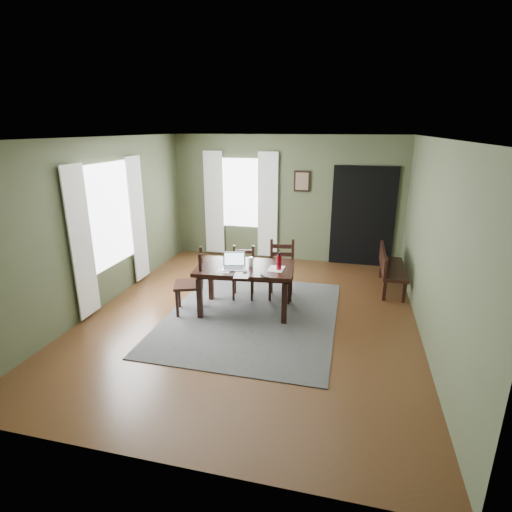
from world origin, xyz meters
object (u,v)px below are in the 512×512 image
(chair_end, at_px, (192,283))
(chair_back_right, at_px, (281,270))
(chair_back_left, at_px, (243,273))
(laptop, at_px, (234,264))
(dining_table, at_px, (245,272))
(bench, at_px, (389,266))
(water_bottle, at_px, (279,262))

(chair_end, bearing_deg, chair_back_right, 107.29)
(chair_back_left, distance_m, laptop, 0.77)
(dining_table, distance_m, chair_end, 0.85)
(chair_end, distance_m, laptop, 0.74)
(dining_table, relative_size, chair_end, 1.55)
(bench, distance_m, water_bottle, 2.37)
(chair_back_right, xyz_separation_m, laptop, (-0.60, -0.81, 0.34))
(chair_back_right, height_order, laptop, same)
(chair_end, bearing_deg, water_bottle, 79.50)
(dining_table, height_order, laptop, laptop)
(chair_end, height_order, water_bottle, chair_end)
(dining_table, relative_size, laptop, 3.98)
(chair_back_left, xyz_separation_m, bench, (2.48, 0.96, 0.01))
(dining_table, xyz_separation_m, water_bottle, (0.54, -0.02, 0.22))
(chair_back_left, relative_size, laptop, 2.21)
(chair_back_right, bearing_deg, chair_back_left, -173.40)
(chair_back_left, height_order, chair_back_right, chair_back_right)
(dining_table, distance_m, bench, 2.76)
(bench, bearing_deg, chair_end, 119.39)
(laptop, height_order, water_bottle, water_bottle)
(dining_table, bearing_deg, chair_end, -169.60)
(water_bottle, bearing_deg, chair_back_left, 141.61)
(laptop, bearing_deg, chair_back_right, 40.05)
(chair_end, bearing_deg, chair_back_left, 122.36)
(chair_back_left, height_order, bench, chair_back_left)
(bench, bearing_deg, chair_back_left, 111.18)
(chair_back_left, relative_size, water_bottle, 3.32)
(dining_table, bearing_deg, chair_back_left, 102.71)
(chair_end, distance_m, chair_back_left, 1.00)
(dining_table, relative_size, bench, 1.21)
(chair_back_left, xyz_separation_m, chair_back_right, (0.64, 0.15, 0.05))
(chair_back_right, xyz_separation_m, water_bottle, (0.09, -0.73, 0.40))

